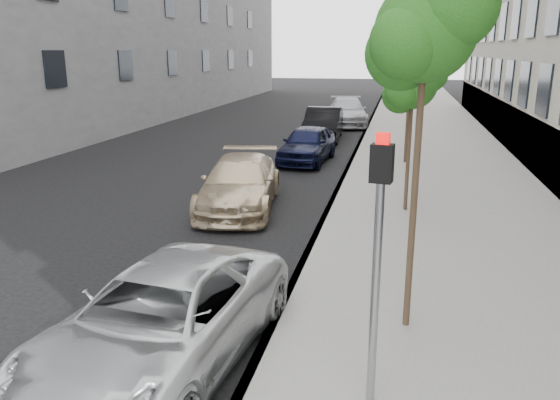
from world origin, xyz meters
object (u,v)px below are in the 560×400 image
(signal_pole, at_px, (378,242))
(minivan, at_px, (161,320))
(sedan_black, at_px, (323,124))
(sedan_blue, at_px, (307,144))
(sedan_rear, at_px, (347,112))
(tree_mid, at_px, (414,84))
(tree_far, at_px, (413,45))
(suv, at_px, (240,183))
(tree_near, at_px, (428,31))

(signal_pole, bearing_deg, minivan, -178.56)
(signal_pole, height_order, sedan_black, signal_pole)
(sedan_blue, height_order, sedan_black, sedan_black)
(sedan_rear, bearing_deg, sedan_black, -104.05)
(tree_mid, xyz_separation_m, tree_far, (0.00, 6.50, 1.00))
(tree_far, bearing_deg, suv, -123.46)
(suv, height_order, sedan_rear, sedan_rear)
(tree_near, relative_size, signal_pole, 1.60)
(tree_near, height_order, sedan_blue, tree_near)
(tree_mid, relative_size, sedan_blue, 0.98)
(tree_far, xyz_separation_m, sedan_rear, (-3.33, 11.15, -3.65))
(tree_mid, distance_m, sedan_black, 12.89)
(sedan_blue, distance_m, sedan_black, 5.57)
(tree_mid, relative_size, signal_pole, 1.25)
(suv, bearing_deg, tree_mid, -3.60)
(suv, relative_size, sedan_black, 1.02)
(tree_near, height_order, sedan_black, tree_near)
(sedan_rear, bearing_deg, signal_pole, -91.74)
(signal_pole, distance_m, minivan, 3.25)
(minivan, bearing_deg, tree_far, 83.68)
(tree_mid, bearing_deg, sedan_black, 108.13)
(tree_far, relative_size, suv, 1.07)
(signal_pole, relative_size, suv, 0.68)
(minivan, relative_size, sedan_rear, 0.92)
(signal_pole, relative_size, sedan_rear, 0.61)
(tree_mid, xyz_separation_m, sedan_black, (-3.93, 11.99, -2.64))
(sedan_blue, bearing_deg, signal_pole, -73.18)
(tree_near, distance_m, sedan_blue, 13.98)
(tree_far, distance_m, sedan_black, 7.67)
(tree_far, bearing_deg, sedan_blue, -178.81)
(sedan_blue, bearing_deg, sedan_black, 95.95)
(signal_pole, bearing_deg, sedan_blue, 111.39)
(tree_near, bearing_deg, minivan, -153.46)
(suv, bearing_deg, sedan_blue, 75.77)
(signal_pole, bearing_deg, sedan_rear, 105.16)
(sedan_blue, bearing_deg, suv, -91.99)
(sedan_blue, bearing_deg, sedan_rear, 92.08)
(tree_near, relative_size, sedan_rear, 0.97)
(tree_near, distance_m, minivan, 5.33)
(tree_mid, relative_size, sedan_rear, 0.76)
(signal_pole, relative_size, minivan, 0.66)
(tree_mid, distance_m, sedan_rear, 18.15)
(sedan_black, xyz_separation_m, sedan_rear, (0.60, 5.65, -0.00))
(tree_mid, distance_m, tree_far, 6.58)
(tree_far, relative_size, minivan, 1.04)
(minivan, xyz_separation_m, sedan_rear, (0.00, 25.81, 0.09))
(tree_mid, distance_m, minivan, 9.23)
(sedan_black, distance_m, sedan_rear, 5.68)
(sedan_black, bearing_deg, signal_pole, -83.14)
(sedan_blue, relative_size, sedan_rear, 0.78)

